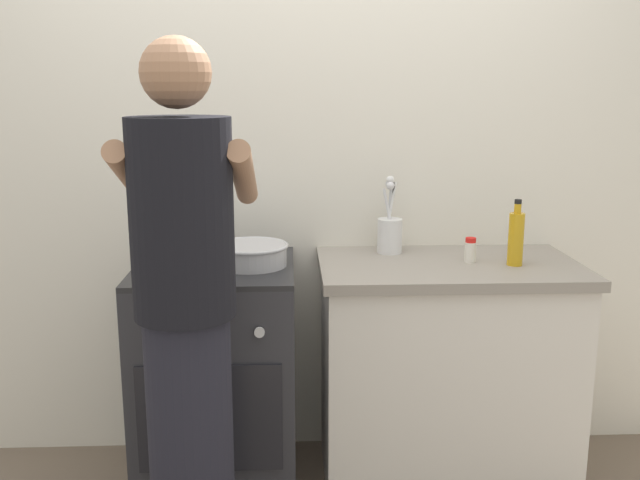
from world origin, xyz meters
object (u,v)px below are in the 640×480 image
utensil_crock (390,230)px  pot (176,249)px  spice_bottle (470,250)px  person (187,327)px  mixing_bowl (251,254)px  stove_range (218,376)px  oil_bottle (516,238)px

utensil_crock → pot: bearing=-167.8°
spice_bottle → person: size_ratio=0.06×
pot → mixing_bowl: 0.28m
mixing_bowl → stove_range: bearing=175.5°
stove_range → utensil_crock: 0.90m
mixing_bowl → person: bearing=-105.8°
spice_bottle → oil_bottle: 0.18m
pot → oil_bottle: oil_bottle is taller
spice_bottle → person: bearing=-149.3°
utensil_crock → oil_bottle: 0.50m
pot → oil_bottle: size_ratio=0.97×
mixing_bowl → oil_bottle: (1.00, -0.04, 0.06)m
oil_bottle → person: bearing=-155.0°
pot → utensil_crock: utensil_crock is taller
stove_range → utensil_crock: bearing=14.5°
spice_bottle → utensil_crock: bearing=149.3°
mixing_bowl → person: (-0.16, -0.58, -0.09)m
spice_bottle → oil_bottle: size_ratio=0.38×
oil_bottle → person: (-1.16, -0.54, -0.15)m
stove_range → spice_bottle: 1.10m
person → spice_bottle: bearing=30.7°
utensil_crock → spice_bottle: 0.34m
mixing_bowl → utensil_crock: utensil_crock is taller
stove_range → oil_bottle: bearing=-2.4°
utensil_crock → oil_bottle: size_ratio=1.25×
spice_bottle → pot: bearing=-179.6°
mixing_bowl → utensil_crock: 0.59m
pot → mixing_bowl: pot is taller
utensil_crock → spice_bottle: (0.29, -0.17, -0.05)m
utensil_crock → oil_bottle: utensil_crock is taller
utensil_crock → stove_range: bearing=-165.5°
spice_bottle → person: (-1.00, -0.60, -0.09)m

